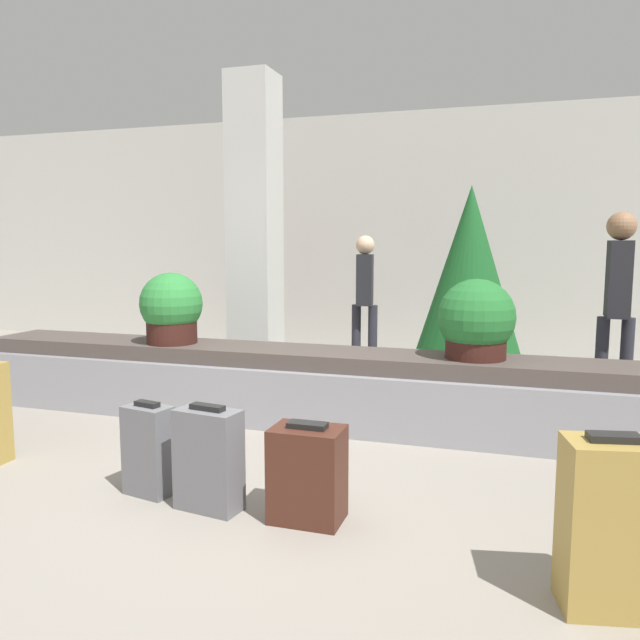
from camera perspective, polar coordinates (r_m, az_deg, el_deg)
name	(u,v)px	position (r m, az deg, el deg)	size (l,w,h in m)	color
ground_plane	(233,501)	(3.79, -8.00, -16.09)	(18.00, 18.00, 0.00)	gray
back_wall	(401,234)	(8.55, 7.38, 7.83)	(18.00, 0.06, 3.20)	beige
carousel	(320,388)	(5.19, 0.00, -6.22)	(6.48, 0.75, 0.61)	gray
pillar	(255,231)	(6.62, -5.98, 8.07)	(0.47, 0.47, 3.20)	silver
suitcase_1	(149,450)	(3.90, -15.39, -11.38)	(0.31, 0.22, 0.56)	slate
suitcase_2	(209,459)	(3.61, -10.16, -12.43)	(0.39, 0.24, 0.60)	slate
suitcase_3	(307,474)	(3.44, -1.15, -13.87)	(0.38, 0.27, 0.54)	#472319
suitcase_4	(609,525)	(2.89, 24.89, -16.67)	(0.40, 0.32, 0.74)	#A3843D
potted_plant_0	(476,321)	(4.88, 14.10, -0.13)	(0.58, 0.58, 0.61)	#381914
potted_plant_1	(171,309)	(5.60, -13.44, 0.98)	(0.54, 0.54, 0.62)	#381914
traveler_0	(618,293)	(5.98, 25.57, 2.27)	(0.31, 0.32, 1.75)	#282833
traveler_1	(365,291)	(7.36, 4.12, 2.71)	(0.31, 0.34, 1.56)	#282833
traveler_2	(255,275)	(7.89, -5.93, 4.13)	(0.35, 0.36, 1.78)	#282833
decorated_tree	(469,280)	(6.43, 13.48, 3.59)	(1.17, 1.17, 2.05)	#4C331E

